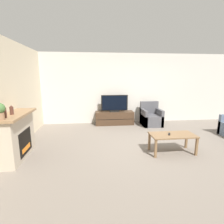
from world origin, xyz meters
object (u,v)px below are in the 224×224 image
at_px(mantel_vase_centre_left, 12,110).
at_px(tv_stand, 114,118).
at_px(tv, 115,104).
at_px(remote, 169,134).
at_px(fireplace, 16,136).
at_px(coffee_table, 173,137).
at_px(mantel_vase_left, 4,113).
at_px(armchair, 151,118).

distance_m(mantel_vase_centre_left, tv_stand, 3.79).
distance_m(tv, remote, 2.89).
bearing_deg(tv_stand, mantel_vase_centre_left, -133.24).
height_order(fireplace, coffee_table, fireplace).
xyz_separation_m(fireplace, tv, (2.55, 2.59, 0.27)).
height_order(mantel_vase_left, tv_stand, mantel_vase_left).
xyz_separation_m(armchair, remote, (-0.38, -2.45, 0.19)).
distance_m(fireplace, mantel_vase_left, 0.74).
distance_m(mantel_vase_centre_left, tv, 3.71).
bearing_deg(mantel_vase_left, fireplace, 92.35).
bearing_deg(coffee_table, tv_stand, 111.66).
height_order(mantel_vase_left, mantel_vase_centre_left, mantel_vase_left).
relative_size(tv, coffee_table, 0.95).
distance_m(fireplace, mantel_vase_centre_left, 0.61).
bearing_deg(mantel_vase_centre_left, armchair, 32.02).
bearing_deg(tv_stand, coffee_table, -68.34).
bearing_deg(coffee_table, armchair, 83.07).
xyz_separation_m(mantel_vase_left, remote, (3.52, 0.29, -0.67)).
bearing_deg(remote, coffee_table, 23.80).
xyz_separation_m(tv, remote, (0.99, -2.70, -0.33)).
height_order(coffee_table, remote, remote).
distance_m(mantel_vase_centre_left, remote, 3.58).
height_order(armchair, coffee_table, armchair).
height_order(mantel_vase_left, armchair, mantel_vase_left).
bearing_deg(mantel_vase_left, tv_stand, 49.81).
relative_size(mantel_vase_left, tv_stand, 0.15).
height_order(fireplace, mantel_vase_left, mantel_vase_left).
relative_size(mantel_vase_centre_left, coffee_table, 0.18).
distance_m(mantel_vase_centre_left, coffee_table, 3.68).
xyz_separation_m(mantel_vase_left, mantel_vase_centre_left, (-0.00, 0.30, -0.02)).
bearing_deg(mantel_vase_left, mantel_vase_centre_left, 90.00).
distance_m(coffee_table, remote, 0.11).
bearing_deg(remote, fireplace, -155.91).
relative_size(tv_stand, remote, 9.56).
xyz_separation_m(tv_stand, tv, (-0.00, -0.00, 0.55)).
bearing_deg(remote, mantel_vase_centre_left, -154.26).
xyz_separation_m(fireplace, mantel_vase_centre_left, (0.02, -0.10, 0.60)).
bearing_deg(mantel_vase_centre_left, mantel_vase_left, -90.00).
bearing_deg(tv_stand, tv, -90.00).
bearing_deg(coffee_table, tv, 111.67).
relative_size(fireplace, tv_stand, 0.93).
height_order(fireplace, armchair, fireplace).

